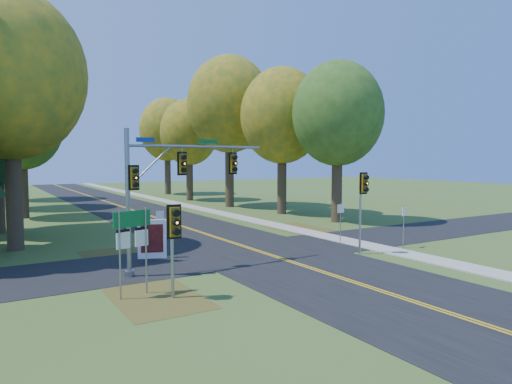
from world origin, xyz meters
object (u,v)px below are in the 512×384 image
route_sign_cluster (133,235)px  info_kiosk (152,239)px  east_signal_pole (363,192)px  traffic_mast (166,181)px

route_sign_cluster → info_kiosk: route_sign_cluster is taller
east_signal_pole → info_kiosk: (-9.69, 4.80, -2.29)m
traffic_mast → east_signal_pole: bearing=-14.5°
route_sign_cluster → info_kiosk: (2.65, 5.77, -1.28)m
info_kiosk → route_sign_cluster: bearing=-94.4°
east_signal_pole → info_kiosk: bearing=156.7°
traffic_mast → info_kiosk: bearing=80.6°
east_signal_pole → info_kiosk: 11.06m
east_signal_pole → info_kiosk: size_ratio=2.19×
traffic_mast → route_sign_cluster: size_ratio=2.15×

